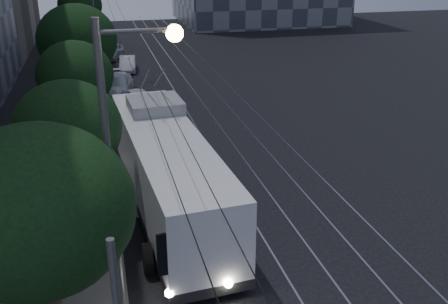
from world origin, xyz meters
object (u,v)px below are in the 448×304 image
Objects in this scene: trolleybus at (166,169)px; streetlamp_far at (99,8)px; car_white_c at (128,64)px; car_white_a at (140,100)px; car_white_b at (117,86)px; car_white_d at (111,51)px; streetlamp_near at (123,153)px; pickup_silver at (147,116)px.

trolleybus is 1.41× the size of streetlamp_far.
car_white_a is at bearing -84.89° from car_white_c.
car_white_d is at bearing 99.03° from car_white_b.
car_white_b is 13.45m from car_white_d.
car_white_c is 6.06m from streetlamp_far.
car_white_a is 0.95× the size of car_white_d.
streetlamp_near is at bearing -110.28° from trolleybus.
trolleybus is 31.51m from car_white_d.
car_white_b reaches higher than car_white_d.
streetlamp_near is at bearing -119.77° from pickup_silver.
car_white_c is (1.36, 7.84, -0.14)m from car_white_b.
streetlamp_near is at bearing -90.02° from streetlamp_far.
streetlamp_far is (-2.09, 9.19, 5.05)m from car_white_a.
streetlamp_far is (-0.93, -8.14, 5.01)m from car_white_d.
pickup_silver is 0.67× the size of streetlamp_far.
trolleybus is 10.00m from pickup_silver.
car_white_b is at bearing -72.89° from car_white_d.
streetlamp_near reaches higher than car_white_b.
streetlamp_near is at bearing -81.88° from car_white_b.
car_white_b is (-1.16, 18.03, -1.05)m from trolleybus.
trolleybus reaches higher than car_white_d.
pickup_silver is at bearing 82.72° from streetlamp_near.
trolleybus reaches higher than car_white_c.
car_white_a is 1.04× the size of car_white_c.
pickup_silver is at bearing -106.65° from car_white_a.
streetlamp_far is at bearing 107.77° from car_white_b.
car_white_d is at bearing 77.18° from car_white_a.
car_white_a is 0.42× the size of streetlamp_far.
streetlamp_near is (-0.75, -24.54, 4.62)m from car_white_b.
car_white_d is (-1.16, 5.61, 0.08)m from car_white_c.
car_white_b is (-1.36, 8.07, -0.11)m from pickup_silver.
pickup_silver is 1.50× the size of car_white_d.
car_white_b is (-1.36, 3.88, 0.09)m from car_white_a.
car_white_a is 21.29m from streetlamp_near.
pickup_silver is 1.58× the size of car_white_a.
car_white_b reaches higher than car_white_a.
streetlamp_far reaches higher than car_white_c.
pickup_silver is 17.20m from streetlamp_near.
car_white_d is (0.20, 13.45, -0.05)m from car_white_b.
streetlamp_near is at bearing -73.47° from car_white_d.
car_white_a is 11.73m from car_white_c.
trolleybus is at bearing -70.31° from car_white_d.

